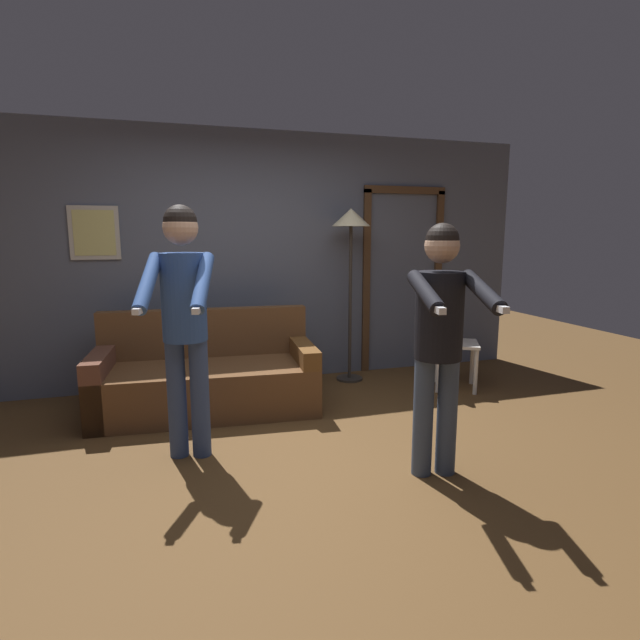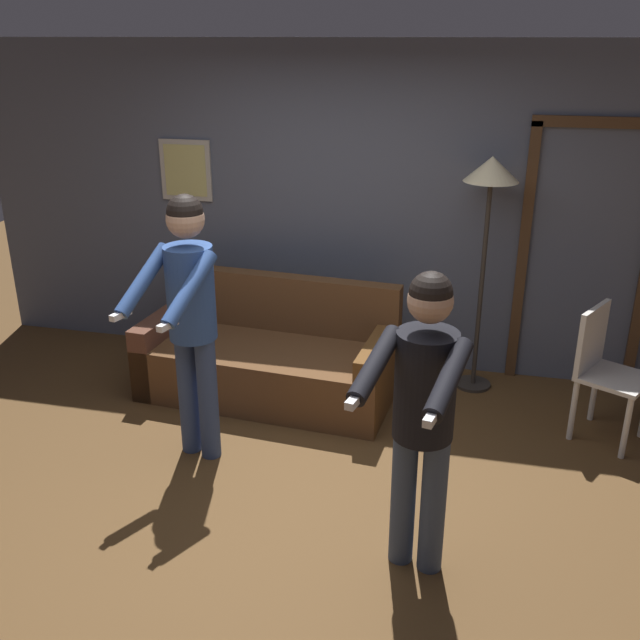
# 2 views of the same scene
# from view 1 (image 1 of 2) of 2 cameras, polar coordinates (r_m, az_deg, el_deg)

# --- Properties ---
(ground_plane) EXTENTS (12.00, 12.00, 0.00)m
(ground_plane) POSITION_cam_1_polar(r_m,az_deg,el_deg) (3.62, -3.75, -15.76)
(ground_plane) COLOR brown
(back_wall_assembly) EXTENTS (6.40, 0.10, 2.60)m
(back_wall_assembly) POSITION_cam_1_polar(r_m,az_deg,el_deg) (5.27, -8.93, 6.88)
(back_wall_assembly) COLOR #525869
(back_wall_assembly) RESTS_ON ground_plane
(couch) EXTENTS (1.96, 0.99, 0.87)m
(couch) POSITION_cam_1_polar(r_m,az_deg,el_deg) (4.60, -12.80, -6.63)
(couch) COLOR brown
(couch) RESTS_ON ground_plane
(torchiere_lamp) EXTENTS (0.40, 0.40, 1.82)m
(torchiere_lamp) POSITION_cam_1_polar(r_m,az_deg,el_deg) (5.23, 3.55, 9.93)
(torchiere_lamp) COLOR #332D28
(torchiere_lamp) RESTS_ON ground_plane
(person_standing_left) EXTENTS (0.54, 0.69, 1.75)m
(person_standing_left) POSITION_cam_1_polar(r_m,az_deg,el_deg) (3.49, -15.32, 1.31)
(person_standing_left) COLOR #344673
(person_standing_left) RESTS_ON ground_plane
(person_standing_right) EXTENTS (0.52, 0.72, 1.63)m
(person_standing_right) POSITION_cam_1_polar(r_m,az_deg,el_deg) (3.21, 13.53, -0.92)
(person_standing_right) COLOR #3D4B65
(person_standing_right) RESTS_ON ground_plane
(dining_chair_distant) EXTENTS (0.57, 0.57, 0.93)m
(dining_chair_distant) POSITION_cam_1_polar(r_m,az_deg,el_deg) (5.22, 14.43, -1.91)
(dining_chair_distant) COLOR silver
(dining_chair_distant) RESTS_ON ground_plane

